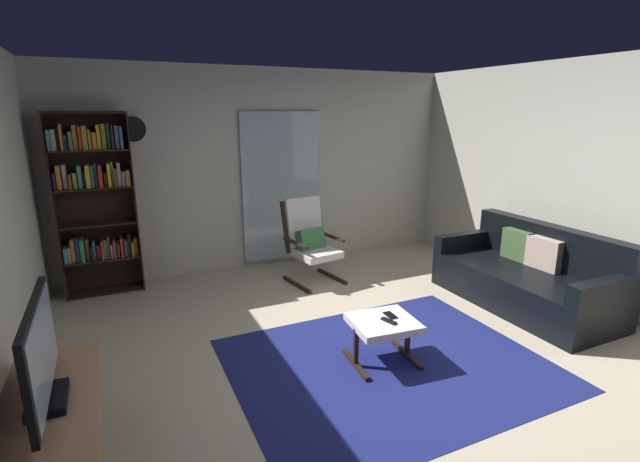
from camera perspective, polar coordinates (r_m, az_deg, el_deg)
name	(u,v)px	position (r m, az deg, el deg)	size (l,w,h in m)	color
ground_plane	(379,359)	(4.06, 7.44, -15.64)	(7.02, 7.02, 0.00)	beige
wall_back	(267,169)	(6.19, -6.71, 7.73)	(5.60, 0.06, 2.60)	beige
wall_right	(609,187)	(5.52, 32.45, 4.70)	(0.06, 6.00, 2.60)	beige
glass_door_panel	(282,187)	(6.22, -4.82, 5.49)	(1.10, 0.01, 2.00)	silver
area_rug	(388,364)	(4.00, 8.53, -16.12)	(2.54, 2.05, 0.01)	navy
tv_stand	(52,430)	(3.17, -30.53, -20.65)	(0.51, 1.38, 0.47)	tan
television	(41,358)	(2.97, -31.58, -13.38)	(0.20, 0.95, 0.59)	black
bookshelf_near_tv	(95,197)	(5.68, -26.35, 3.84)	(0.82, 0.30, 2.05)	black
leather_sofa	(527,278)	(5.44, 24.54, -5.33)	(0.90, 1.91, 0.85)	black
lounge_armchair	(310,238)	(5.59, -1.29, -0.93)	(0.66, 0.73, 1.02)	black
ottoman	(383,327)	(3.88, 7.87, -11.88)	(0.56, 0.53, 0.38)	white
tv_remote	(389,321)	(3.82, 8.63, -11.09)	(0.04, 0.14, 0.02)	black
cell_phone	(390,315)	(3.93, 8.80, -10.39)	(0.07, 0.14, 0.01)	black
wall_clock	(133,129)	(5.77, -22.42, 11.73)	(0.29, 0.03, 0.29)	silver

